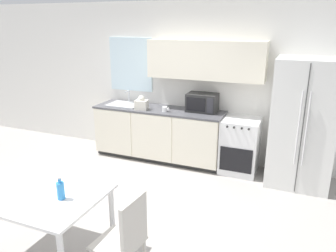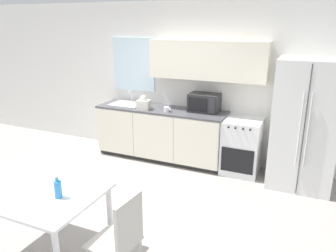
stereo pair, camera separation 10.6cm
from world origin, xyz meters
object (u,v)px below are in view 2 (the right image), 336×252
at_px(coffee_mug, 167,109).
at_px(drink_bottle, 58,189).
at_px(dining_table, 40,199).
at_px(refrigerator, 305,125).
at_px(microwave, 204,103).
at_px(oven_range, 242,146).
at_px(dining_chair_side, 122,236).

height_order(coffee_mug, drink_bottle, coffee_mug).
bearing_deg(dining_table, drink_bottle, -3.00).
xyz_separation_m(refrigerator, microwave, (-1.58, 0.17, 0.13)).
bearing_deg(refrigerator, drink_bottle, -126.86).
bearing_deg(drink_bottle, coffee_mug, 91.21).
height_order(coffee_mug, dining_table, coffee_mug).
xyz_separation_m(refrigerator, dining_table, (-2.35, -2.76, -0.30)).
bearing_deg(oven_range, microwave, 171.58).
height_order(microwave, dining_table, microwave).
bearing_deg(dining_chair_side, dining_table, 92.75).
relative_size(refrigerator, coffee_mug, 15.95).
height_order(microwave, drink_bottle, microwave).
xyz_separation_m(refrigerator, drink_bottle, (-2.08, -2.78, -0.11)).
xyz_separation_m(oven_range, dining_table, (-1.46, -2.83, 0.20)).
relative_size(microwave, dining_chair_side, 0.53).
bearing_deg(refrigerator, dining_chair_side, -115.82).
height_order(refrigerator, dining_table, refrigerator).
relative_size(refrigerator, dining_table, 1.54).
distance_m(oven_range, dining_table, 3.20).
distance_m(refrigerator, coffee_mug, 2.14).
bearing_deg(oven_range, drink_bottle, -112.72).
bearing_deg(dining_chair_side, drink_bottle, 92.75).
xyz_separation_m(dining_table, drink_bottle, (0.27, -0.01, 0.19)).
relative_size(microwave, drink_bottle, 2.12).
xyz_separation_m(oven_range, coffee_mug, (-1.25, -0.16, 0.52)).
bearing_deg(microwave, drink_bottle, -99.72).
bearing_deg(dining_chair_side, microwave, 9.84).
xyz_separation_m(microwave, dining_table, (-0.78, -2.94, -0.43)).
xyz_separation_m(microwave, dining_chair_side, (0.21, -2.99, -0.54)).
xyz_separation_m(dining_chair_side, drink_bottle, (-0.72, 0.04, 0.30)).
distance_m(coffee_mug, dining_chair_side, 2.87).
distance_m(microwave, dining_chair_side, 3.04).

